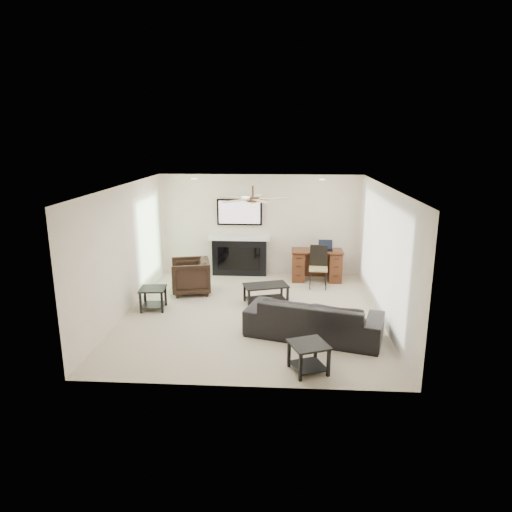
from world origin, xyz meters
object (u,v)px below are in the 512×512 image
(sofa, at_px, (314,318))
(fireplace_unit, at_px, (239,238))
(armchair, at_px, (190,276))
(desk, at_px, (317,265))
(coffee_table, at_px, (266,294))

(sofa, bearing_deg, fireplace_unit, -49.43)
(fireplace_unit, bearing_deg, armchair, -123.40)
(fireplace_unit, height_order, desk, fireplace_unit)
(sofa, bearing_deg, desk, -78.63)
(desk, bearing_deg, sofa, -94.58)
(armchair, xyz_separation_m, coffee_table, (1.70, -0.55, -0.18))
(armchair, relative_size, fireplace_unit, 0.44)
(desk, bearing_deg, fireplace_unit, 169.32)
(sofa, height_order, coffee_table, sofa)
(armchair, height_order, fireplace_unit, fireplace_unit)
(coffee_table, bearing_deg, fireplace_unit, 93.00)
(coffee_table, bearing_deg, desk, 37.10)
(sofa, relative_size, desk, 1.90)
(sofa, xyz_separation_m, coffee_table, (-0.90, 1.60, -0.14))
(sofa, bearing_deg, armchair, -23.65)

